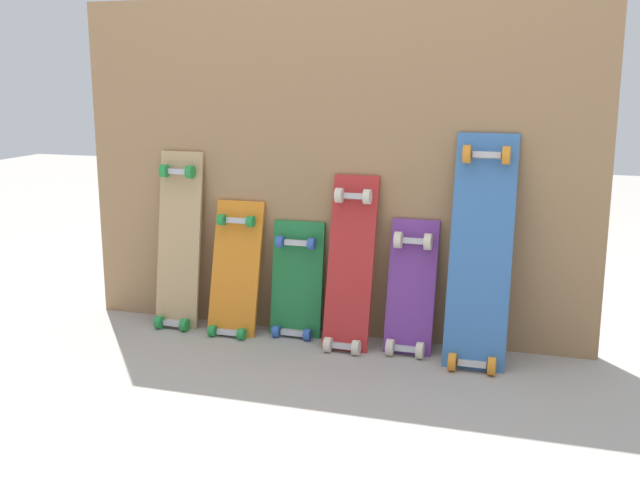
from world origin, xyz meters
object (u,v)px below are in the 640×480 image
object	(u,v)px
skateboard_orange	(235,277)
skateboard_green	(296,287)
skateboard_natural	(178,248)
skateboard_blue	(480,259)
skateboard_red	(350,271)
skateboard_purple	(410,295)

from	to	relation	value
skateboard_orange	skateboard_green	size ratio (longest dim) A/B	1.14
skateboard_natural	skateboard_orange	xyz separation A→B (m)	(0.28, -0.02, -0.11)
skateboard_blue	skateboard_red	bearing A→B (deg)	177.40
skateboard_natural	skateboard_blue	xyz separation A→B (m)	(1.32, -0.06, 0.06)
skateboard_green	skateboard_purple	bearing A→B (deg)	-4.77
skateboard_orange	skateboard_purple	distance (m)	0.77
skateboard_red	skateboard_blue	bearing A→B (deg)	-2.60
skateboard_natural	skateboard_red	distance (m)	0.80
skateboard_orange	skateboard_red	xyz separation A→B (m)	(0.52, -0.02, 0.07)
skateboard_green	skateboard_purple	xyz separation A→B (m)	(0.50, -0.04, 0.02)
skateboard_blue	skateboard_natural	bearing A→B (deg)	177.49
skateboard_green	skateboard_purple	size ratio (longest dim) A/B	0.95
skateboard_green	skateboard_natural	bearing A→B (deg)	-177.50
skateboard_natural	skateboard_purple	size ratio (longest dim) A/B	1.42
skateboard_orange	skateboard_blue	world-z (taller)	skateboard_blue
skateboard_orange	skateboard_red	bearing A→B (deg)	-1.90
skateboard_red	skateboard_natural	bearing A→B (deg)	177.54
skateboard_purple	skateboard_green	bearing A→B (deg)	175.23
skateboard_red	skateboard_blue	world-z (taller)	skateboard_blue
skateboard_green	skateboard_red	world-z (taller)	skateboard_red
skateboard_purple	skateboard_blue	size ratio (longest dim) A/B	0.63
skateboard_orange	skateboard_purple	bearing A→B (deg)	-0.10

